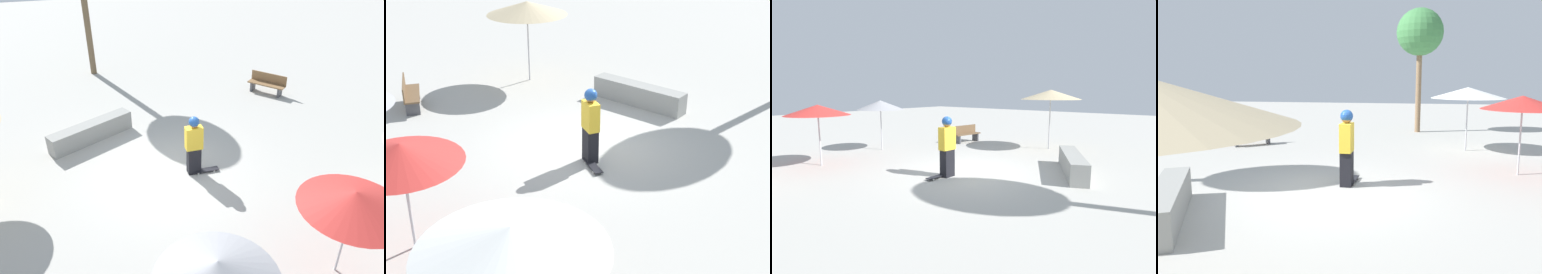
# 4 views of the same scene
# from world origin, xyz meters

# --- Properties ---
(ground_plane) EXTENTS (60.00, 60.00, 0.00)m
(ground_plane) POSITION_xyz_m (0.00, 0.00, 0.00)
(ground_plane) COLOR #B2AFA8
(skater_main) EXTENTS (0.49, 0.30, 1.85)m
(skater_main) POSITION_xyz_m (0.68, -0.21, 0.99)
(skater_main) COLOR black
(skater_main) RESTS_ON ground_plane
(skateboard) EXTENTS (0.81, 0.23, 0.07)m
(skateboard) POSITION_xyz_m (1.02, -0.30, 0.06)
(skateboard) COLOR black
(skateboard) RESTS_ON ground_plane
(concrete_ledge) EXTENTS (2.88, 1.84, 0.64)m
(concrete_ledge) POSITION_xyz_m (-2.03, 2.63, 0.32)
(concrete_ledge) COLOR gray
(concrete_ledge) RESTS_ON ground_plane
(bench_near) EXTENTS (1.34, 1.53, 0.85)m
(bench_near) POSITION_xyz_m (5.49, 4.43, 0.43)
(bench_near) COLOR #47474C
(bench_near) RESTS_ON ground_plane
(shade_umbrella_red) EXTENTS (2.15, 2.15, 2.13)m
(shade_umbrella_red) POSITION_xyz_m (2.48, -4.57, 1.94)
(shade_umbrella_red) COLOR #B7B7BC
(shade_umbrella_red) RESTS_ON ground_plane
(shade_umbrella_white) EXTENTS (2.56, 2.56, 2.26)m
(shade_umbrella_white) POSITION_xyz_m (5.69, -3.61, 2.06)
(shade_umbrella_white) COLOR #B7B7BC
(shade_umbrella_white) RESTS_ON ground_plane
(palm_tree_center_right) EXTENTS (2.16, 2.16, 5.75)m
(palm_tree_center_right) POSITION_xyz_m (10.16, -1.93, 4.60)
(palm_tree_center_right) COLOR #896B4C
(palm_tree_center_right) RESTS_ON ground_plane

